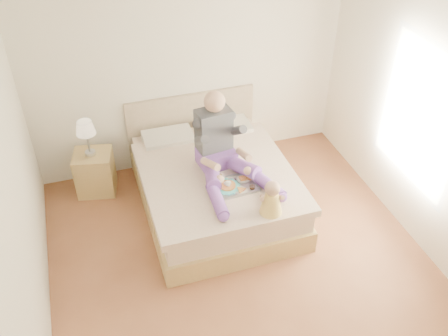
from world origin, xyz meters
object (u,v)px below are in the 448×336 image
object	(u,v)px
bed	(213,183)
baby	(271,199)
adult	(222,150)
tray	(235,184)
nightstand	(95,172)

from	to	relation	value
bed	baby	distance (m)	1.12
adult	tray	distance (m)	0.41
nightstand	tray	distance (m)	1.90
bed	baby	size ratio (longest dim) A/B	5.52
nightstand	baby	world-z (taller)	baby
nightstand	baby	distance (m)	2.40
nightstand	tray	size ratio (longest dim) A/B	1.20
bed	nightstand	world-z (taller)	bed
adult	tray	size ratio (longest dim) A/B	2.58
tray	baby	world-z (taller)	baby
adult	baby	xyz separation A→B (m)	(0.27, -0.81, -0.12)
nightstand	baby	xyz separation A→B (m)	(1.67, -1.66, 0.49)
adult	tray	bearing A→B (deg)	-87.64
adult	nightstand	bearing A→B (deg)	140.69
nightstand	tray	bearing A→B (deg)	-26.87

